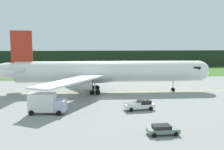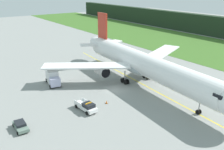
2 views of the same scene
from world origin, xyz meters
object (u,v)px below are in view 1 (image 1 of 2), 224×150
catering_truck (46,103)px  apron_cone (133,102)px  staff_car (163,129)px  ops_pickup_truck (140,105)px  airliner (105,72)px

catering_truck → apron_cone: 17.41m
staff_car → catering_truck: bearing=142.1°
ops_pickup_truck → catering_truck: 16.95m
airliner → ops_pickup_truck: airliner is taller
apron_cone → catering_truck: bearing=-164.0°
ops_pickup_truck → catering_truck: size_ratio=0.85×
catering_truck → staff_car: catering_truck is taller
ops_pickup_truck → airliner: bearing=102.7°
ops_pickup_truck → catering_truck: bearing=179.5°
ops_pickup_truck → catering_truck: catering_truck is taller
airliner → apron_cone: (3.88, -13.36, -4.89)m
staff_car → apron_cone: (0.28, 17.55, -0.39)m
ops_pickup_truck → catering_truck: (-16.92, 0.16, 0.97)m
airliner → ops_pickup_truck: 19.24m
airliner → ops_pickup_truck: bearing=-77.3°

